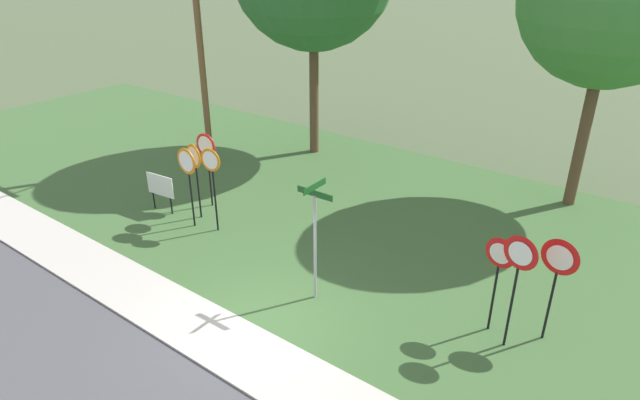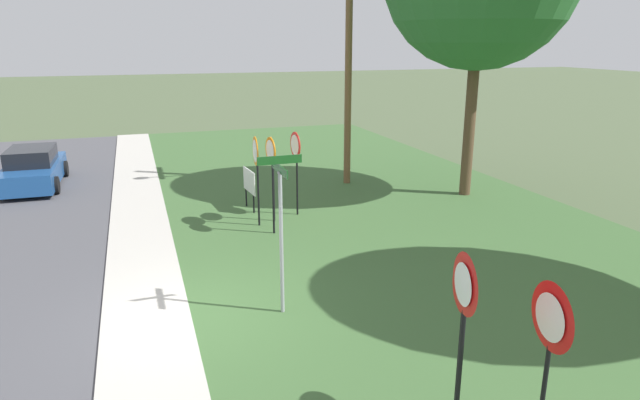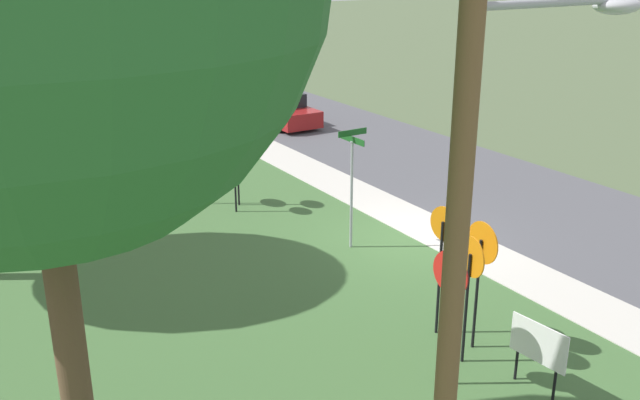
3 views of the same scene
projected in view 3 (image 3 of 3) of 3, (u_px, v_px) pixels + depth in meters
ground_plane at (412, 240)px, 18.23m from camera, size 160.00×160.00×0.00m
road_asphalt at (541, 206)px, 20.60m from camera, size 44.00×6.40×0.01m
sidewalk_strip at (436, 232)px, 18.62m from camera, size 44.00×1.60×0.06m
grass_median at (195, 295)px, 15.26m from camera, size 44.00×12.00×0.04m
stop_sign_near_left at (481, 257)px, 12.61m from camera, size 0.79×0.10×2.51m
stop_sign_near_right at (443, 243)px, 13.10m from camera, size 0.68×0.12×2.60m
stop_sign_far_left at (470, 272)px, 12.17m from camera, size 0.73×0.15×2.43m
stop_sign_far_center at (449, 289)px, 11.49m from camera, size 0.76×0.11×2.47m
yield_sign_near_left at (237, 138)px, 19.96m from camera, size 0.74×0.18×2.69m
yield_sign_near_right at (235, 153)px, 19.52m from camera, size 0.69×0.14×2.33m
yield_sign_far_left at (206, 143)px, 20.13m from camera, size 0.80×0.15×2.47m
street_name_post at (352, 179)px, 17.09m from camera, size 0.96×0.82×3.03m
utility_pole at (472, 186)px, 6.68m from camera, size 2.10×2.35×9.12m
notice_board at (538, 346)px, 11.65m from camera, size 1.10×0.13×1.25m
parked_sedan_distant at (279, 109)px, 30.39m from camera, size 4.54×1.91×1.39m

